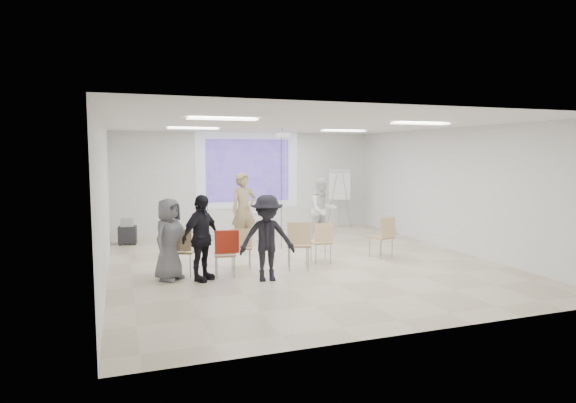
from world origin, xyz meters
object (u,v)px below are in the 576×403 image
object	(u,v)px
chair_far_left	(182,248)
chair_center	(299,241)
pedestal_table	(265,224)
flipchart_easel	(340,185)
audience_mid	(267,232)
player_left	(244,205)
player_right	(323,207)
chair_left_mid	(225,251)
chair_right_inner	(322,239)
chair_right_far	(384,234)
audience_outer	(169,234)
laptop	(242,246)
av_cart	(128,233)
audience_left	(201,232)
chair_left_inner	(242,245)

from	to	relation	value
chair_far_left	chair_center	size ratio (longest dim) A/B	0.93
pedestal_table	flipchart_easel	xyz separation A→B (m)	(2.89, 1.41, 0.90)
chair_center	audience_mid	xyz separation A→B (m)	(-0.84, -0.56, 0.32)
audience_mid	flipchart_easel	world-z (taller)	flipchart_easel
audience_mid	flipchart_easel	bearing A→B (deg)	59.73
player_left	player_right	xyz separation A→B (m)	(2.16, -0.02, -0.12)
player_left	chair_left_mid	xyz separation A→B (m)	(-1.07, -2.78, -0.57)
chair_center	audience_mid	world-z (taller)	audience_mid
chair_right_inner	chair_left_mid	bearing A→B (deg)	-164.47
flipchart_easel	chair_right_far	bearing A→B (deg)	-78.13
chair_center	audience_outer	xyz separation A→B (m)	(-2.56, 0.10, 0.28)
player_right	laptop	xyz separation A→B (m)	(-2.74, -2.09, -0.49)
pedestal_table	chair_right_far	size ratio (longest dim) A/B	0.87
av_cart	pedestal_table	bearing A→B (deg)	-5.37
player_right	chair_right_far	xyz separation A→B (m)	(0.52, -2.28, -0.39)
audience_left	chair_left_mid	bearing A→B (deg)	-29.11
player_left	audience_left	bearing A→B (deg)	-131.19
chair_right_inner	audience_mid	xyz separation A→B (m)	(-1.53, -0.96, 0.39)
audience_mid	chair_left_mid	bearing A→B (deg)	151.69
chair_center	chair_right_far	world-z (taller)	chair_center
pedestal_table	av_cart	xyz separation A→B (m)	(-3.52, 0.75, -0.14)
chair_center	chair_right_inner	xyz separation A→B (m)	(0.69, 0.40, -0.07)
player_right	flipchart_easel	size ratio (longest dim) A/B	1.03
chair_far_left	audience_mid	world-z (taller)	audience_mid
chair_center	av_cart	xyz separation A→B (m)	(-3.25, 4.07, -0.28)
chair_right_inner	chair_right_far	world-z (taller)	chair_right_far
chair_right_far	audience_outer	distance (m)	4.80
audience_left	audience_outer	distance (m)	0.61
chair_center	laptop	distance (m)	1.21
chair_left_mid	laptop	bearing A→B (deg)	59.91
player_left	chair_far_left	distance (m)	3.04
chair_left_mid	chair_far_left	bearing A→B (deg)	158.63
laptop	audience_outer	size ratio (longest dim) A/B	0.18
player_left	audience_left	distance (m)	3.25
player_left	flipchart_easel	xyz separation A→B (m)	(3.62, 2.02, 0.29)
audience_left	audience_mid	xyz separation A→B (m)	(1.16, -0.41, -0.01)
flipchart_easel	av_cart	xyz separation A→B (m)	(-6.41, -0.65, -1.05)
laptop	av_cart	world-z (taller)	av_cart
chair_left_inner	audience_outer	xyz separation A→B (m)	(-1.50, -0.41, 0.36)
audience_mid	audience_outer	distance (m)	1.84
laptop	audience_left	world-z (taller)	audience_left
audience_outer	player_left	bearing A→B (deg)	4.57
chair_far_left	laptop	size ratio (longest dim) A/B	2.98
audience_left	pedestal_table	bearing A→B (deg)	17.89
av_cart	player_left	bearing A→B (deg)	-19.32
chair_right_inner	flipchart_easel	xyz separation A→B (m)	(2.47, 4.32, 0.83)
chair_right_inner	audience_outer	xyz separation A→B (m)	(-3.25, -0.31, 0.34)
player_left	audience_outer	bearing A→B (deg)	-141.64
pedestal_table	chair_left_mid	size ratio (longest dim) A/B	0.96
player_right	chair_right_far	world-z (taller)	player_right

